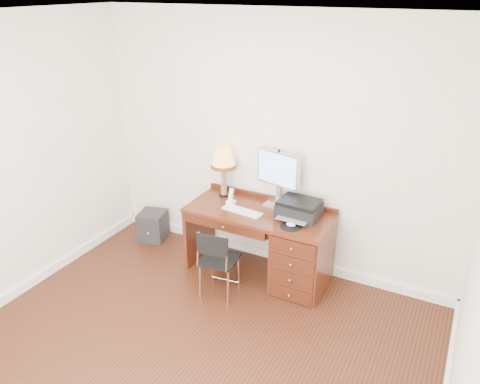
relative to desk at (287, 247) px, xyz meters
The scene contains 12 objects.
ground 1.50m from the desk, 102.93° to the right, with size 4.00×4.00×0.00m, color black.
room_shell 0.91m from the desk, 112.63° to the right, with size 4.00×4.00×4.00m.
desk is the anchor object (origin of this frame).
monitor 0.78m from the desk, 134.84° to the left, with size 0.51×0.21×0.59m.
keyboard 0.59m from the desk, 168.55° to the right, with size 0.44×0.12×0.02m, color white.
mouse_pad 0.40m from the desk, 60.47° to the right, with size 0.21×0.21×0.04m.
printer 0.44m from the desk, 38.29° to the left, with size 0.42×0.33×0.18m.
leg_lamp 1.13m from the desk, 168.47° to the left, with size 0.27×0.27×0.56m.
phone 0.77m from the desk, behind, with size 0.10×0.10×0.17m.
pen_cup 0.43m from the desk, 70.76° to the left, with size 0.08×0.08×0.10m, color black.
chair 0.76m from the desk, 132.99° to the right, with size 0.39×0.39×0.74m.
equipment_box 1.81m from the desk, behind, with size 0.30×0.30×0.35m, color black.
Camera 1 is at (1.81, -2.51, 2.90)m, focal length 35.00 mm.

